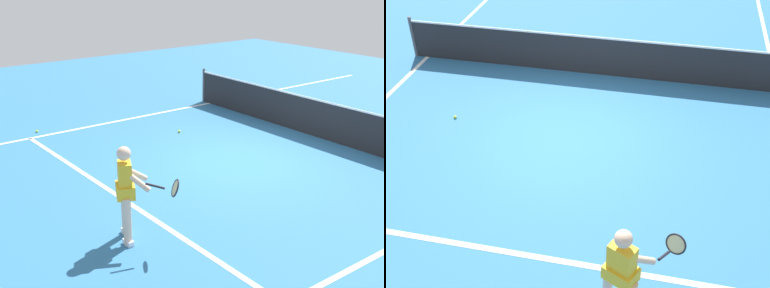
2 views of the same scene
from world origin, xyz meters
TOP-DOWN VIEW (x-y plane):
  - ground_plane at (0.00, 0.00)m, footprint 28.16×28.16m
  - service_line_marking at (0.00, -3.02)m, footprint 8.57×0.10m
  - sideline_left_marking at (-4.29, 0.00)m, footprint 0.10×19.66m
  - court_net at (0.00, 2.74)m, footprint 9.25×0.08m
  - tennis_player at (1.60, -3.70)m, footprint 1.04×0.83m
  - tennis_ball_near at (-4.66, -2.69)m, footprint 0.07×0.07m
  - tennis_ball_far at (-2.43, 0.22)m, footprint 0.07×0.07m

SIDE VIEW (x-z plane):
  - ground_plane at x=0.00m, z-range 0.00..0.00m
  - service_line_marking at x=0.00m, z-range 0.00..0.01m
  - sideline_left_marking at x=-4.29m, z-range 0.00..0.01m
  - tennis_ball_near at x=-4.66m, z-range 0.00..0.07m
  - tennis_ball_far at x=-2.43m, z-range 0.00..0.07m
  - court_net at x=0.00m, z-range -0.03..1.00m
  - tennis_player at x=1.60m, z-range 0.07..1.62m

